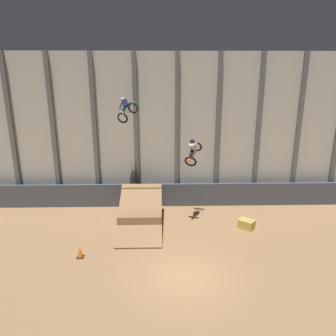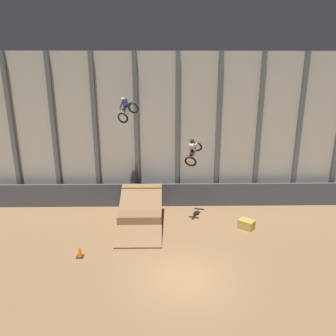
% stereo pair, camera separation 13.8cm
% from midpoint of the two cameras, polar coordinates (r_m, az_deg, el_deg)
% --- Properties ---
extents(ground_plane, '(60.00, 60.00, 0.00)m').
position_cam_midpoint_polar(ground_plane, '(15.88, 3.20, -18.55)').
color(ground_plane, '#9E754C').
extents(arena_back_wall, '(32.00, 0.40, 10.31)m').
position_cam_midpoint_polar(arena_back_wall, '(22.41, 1.78, 6.46)').
color(arena_back_wall, beige).
rests_on(arena_back_wall, ground_plane).
extents(lower_barrier, '(31.36, 0.20, 1.62)m').
position_cam_midpoint_polar(lower_barrier, '(22.83, 1.77, -4.70)').
color(lower_barrier, '#474C56').
rests_on(lower_barrier, ground_plane).
extents(dirt_ramp, '(2.59, 4.88, 2.07)m').
position_cam_midpoint_polar(dirt_ramp, '(20.60, -4.52, -7.57)').
color(dirt_ramp, '#966F48').
rests_on(dirt_ramp, ground_plane).
extents(rider_bike_left_air, '(1.62, 1.76, 1.68)m').
position_cam_midpoint_polar(rider_bike_left_air, '(20.72, -6.99, 10.08)').
color(rider_bike_left_air, black).
extents(rider_bike_right_air, '(1.27, 1.88, 1.69)m').
position_cam_midpoint_polar(rider_bike_right_air, '(19.57, 4.60, 2.96)').
color(rider_bike_right_air, black).
extents(traffic_cone_near_ramp, '(0.36, 0.36, 0.58)m').
position_cam_midpoint_polar(traffic_cone_near_ramp, '(17.73, -14.89, -13.95)').
color(traffic_cone_near_ramp, black).
rests_on(traffic_cone_near_ramp, ground_plane).
extents(hay_bale_trackside, '(1.07, 1.04, 0.57)m').
position_cam_midpoint_polar(hay_bale_trackside, '(20.44, 13.68, -9.53)').
color(hay_bale_trackside, '#CCB751').
rests_on(hay_bale_trackside, ground_plane).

